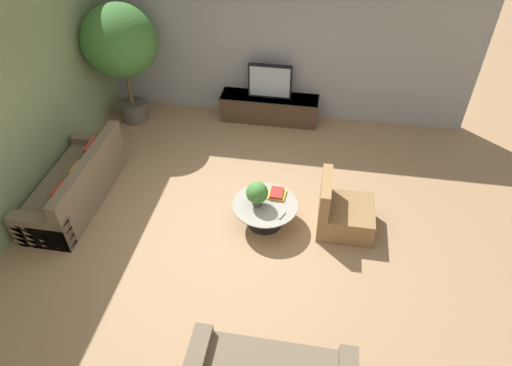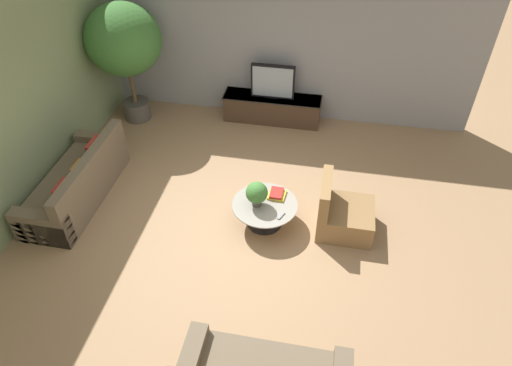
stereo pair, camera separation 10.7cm
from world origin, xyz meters
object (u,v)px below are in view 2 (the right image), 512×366
television (273,82)px  armchair_wicker (342,214)px  media_console (272,108)px  potted_palm_tall (124,43)px  potted_plant_tabletop (257,193)px  couch_by_wall (78,183)px  coffee_table (265,210)px

television → armchair_wicker: television is taller
media_console → potted_palm_tall: size_ratio=0.84×
media_console → potted_plant_tabletop: bearing=-85.4°
couch_by_wall → potted_plant_tabletop: size_ratio=5.41×
media_console → television: 0.57m
television → potted_palm_tall: (-2.64, -0.41, 0.72)m
media_console → couch_by_wall: 3.86m
media_console → potted_plant_tabletop: 2.90m
television → coffee_table: bearing=-83.0°
armchair_wicker → potted_palm_tall: bearing=60.6°
media_console → couch_by_wall: bearing=-133.1°
coffee_table → potted_palm_tall: potted_palm_tall is taller
television → armchair_wicker: (1.47, -2.73, -0.57)m
media_console → coffee_table: (0.35, -2.84, -0.00)m
media_console → television: (0.00, -0.00, 0.57)m
coffee_table → couch_by_wall: bearing=179.6°
couch_by_wall → potted_palm_tall: (-0.00, 2.41, 1.28)m
potted_palm_tall → couch_by_wall: bearing=-89.9°
armchair_wicker → potted_palm_tall: (-4.11, 2.32, 1.29)m
television → potted_palm_tall: size_ratio=0.36×
television → armchair_wicker: size_ratio=0.95×
couch_by_wall → armchair_wicker: bearing=91.2°
coffee_table → potted_plant_tabletop: 0.36m
television → armchair_wicker: 3.15m
couch_by_wall → armchair_wicker: 4.11m
coffee_table → couch_by_wall: size_ratio=0.45×
media_console → coffee_table: media_console is taller
couch_by_wall → coffee_table: bearing=89.6°
potted_palm_tall → armchair_wicker: bearing=-29.4°
television → media_console: bearing=90.0°
coffee_table → armchair_wicker: (1.12, 0.11, 0.00)m
media_console → potted_plant_tabletop: (0.23, -2.88, 0.34)m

